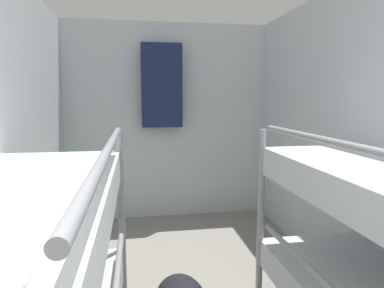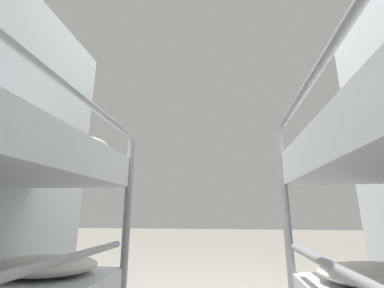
% 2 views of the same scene
% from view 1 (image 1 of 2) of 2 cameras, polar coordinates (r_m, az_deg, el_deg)
% --- Properties ---
extents(wall_back, '(2.39, 0.06, 2.21)m').
position_cam_1_polar(wall_back, '(3.95, -4.16, 3.69)').
color(wall_back, silver).
rests_on(wall_back, ground_plane).
extents(hanging_coat, '(0.44, 0.12, 0.90)m').
position_cam_1_polar(hanging_coat, '(3.79, -5.08, 9.66)').
color(hanging_coat, '#192347').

